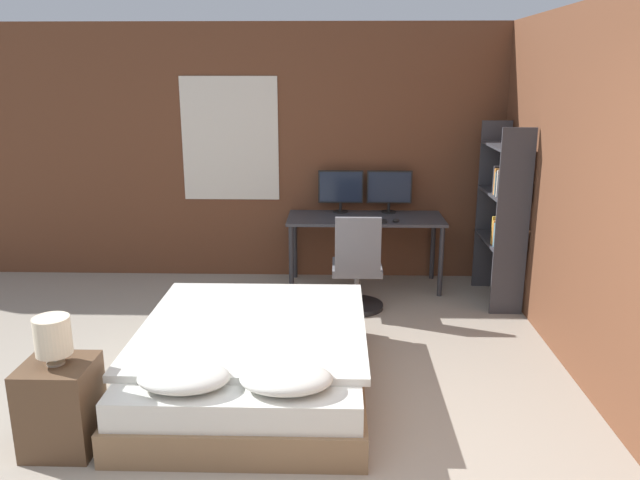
# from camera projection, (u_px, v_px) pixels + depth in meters

# --- Properties ---
(wall_back) EXTENTS (12.00, 0.08, 2.70)m
(wall_back) POSITION_uv_depth(u_px,v_px,m) (310.00, 154.00, 6.67)
(wall_back) COLOR brown
(wall_back) RESTS_ON ground_plane
(wall_side_right) EXTENTS (0.06, 12.00, 2.70)m
(wall_side_right) POSITION_uv_depth(u_px,v_px,m) (597.00, 200.00, 4.29)
(wall_side_right) COLOR brown
(wall_side_right) RESTS_ON ground_plane
(bed) EXTENTS (1.60, 2.01, 0.53)m
(bed) POSITION_uv_depth(u_px,v_px,m) (253.00, 359.00, 4.44)
(bed) COLOR #846647
(bed) RESTS_ON ground_plane
(nightstand) EXTENTS (0.41, 0.39, 0.55)m
(nightstand) POSITION_uv_depth(u_px,v_px,m) (61.00, 406.00, 3.72)
(nightstand) COLOR brown
(nightstand) RESTS_ON ground_plane
(bedside_lamp) EXTENTS (0.21, 0.21, 0.29)m
(bedside_lamp) POSITION_uv_depth(u_px,v_px,m) (53.00, 336.00, 3.60)
(bedside_lamp) COLOR gray
(bedside_lamp) RESTS_ON nightstand
(desk) EXTENTS (1.60, 0.65, 0.75)m
(desk) POSITION_uv_depth(u_px,v_px,m) (365.00, 225.00, 6.45)
(desk) COLOR #38383D
(desk) RESTS_ON ground_plane
(monitor_left) EXTENTS (0.47, 0.16, 0.45)m
(monitor_left) POSITION_uv_depth(u_px,v_px,m) (341.00, 189.00, 6.59)
(monitor_left) COLOR black
(monitor_left) RESTS_ON desk
(monitor_right) EXTENTS (0.47, 0.16, 0.45)m
(monitor_right) POSITION_uv_depth(u_px,v_px,m) (389.00, 189.00, 6.57)
(monitor_right) COLOR black
(monitor_right) RESTS_ON desk
(keyboard) EXTENTS (0.41, 0.13, 0.02)m
(keyboard) POSITION_uv_depth(u_px,v_px,m) (366.00, 221.00, 6.22)
(keyboard) COLOR black
(keyboard) RESTS_ON desk
(computer_mouse) EXTENTS (0.07, 0.05, 0.04)m
(computer_mouse) POSITION_uv_depth(u_px,v_px,m) (396.00, 220.00, 6.21)
(computer_mouse) COLOR black
(computer_mouse) RESTS_ON desk
(office_chair) EXTENTS (0.52, 0.52, 0.94)m
(office_chair) POSITION_uv_depth(u_px,v_px,m) (357.00, 273.00, 5.87)
(office_chair) COLOR black
(office_chair) RESTS_ON ground_plane
(bookshelf) EXTENTS (0.30, 0.81, 1.74)m
(bookshelf) POSITION_uv_depth(u_px,v_px,m) (505.00, 206.00, 5.91)
(bookshelf) COLOR #333338
(bookshelf) RESTS_ON ground_plane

